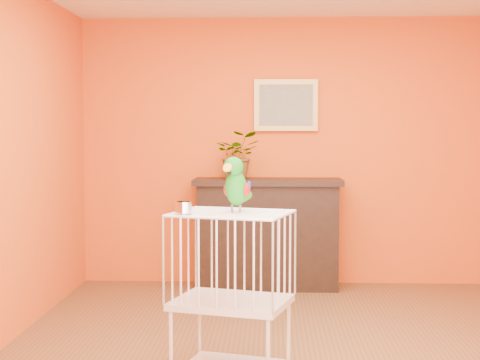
{
  "coord_description": "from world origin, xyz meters",
  "views": [
    {
      "loc": [
        -0.14,
        -4.96,
        1.51
      ],
      "look_at": [
        -0.33,
        -0.63,
        1.21
      ],
      "focal_mm": 55.0,
      "sensor_mm": 36.0,
      "label": 1
    }
  ],
  "objects": [
    {
      "name": "ground",
      "position": [
        0.0,
        0.0,
        0.0
      ],
      "size": [
        4.5,
        4.5,
        0.0
      ],
      "primitive_type": "plane",
      "color": "brown",
      "rests_on": "ground"
    },
    {
      "name": "parrot",
      "position": [
        -0.35,
        -0.61,
        1.19
      ],
      "size": [
        0.19,
        0.3,
        0.33
      ],
      "rotation": [
        0.0,
        0.0,
        -0.4
      ],
      "color": "#59544C",
      "rests_on": "birdcage"
    },
    {
      "name": "console_cabinet",
      "position": [
        -0.18,
        2.01,
        0.52
      ],
      "size": [
        1.41,
        0.51,
        1.04
      ],
      "color": "black",
      "rests_on": "ground"
    },
    {
      "name": "room_shell",
      "position": [
        0.0,
        0.0,
        1.58
      ],
      "size": [
        4.5,
        4.5,
        4.5
      ],
      "color": "#E34F15",
      "rests_on": "ground"
    },
    {
      "name": "framed_picture",
      "position": [
        0.0,
        2.22,
        1.75
      ],
      "size": [
        0.62,
        0.04,
        0.5
      ],
      "color": "#B78941",
      "rests_on": "room_shell"
    },
    {
      "name": "birdcage",
      "position": [
        -0.38,
        -0.63,
        0.53
      ],
      "size": [
        0.77,
        0.67,
        1.02
      ],
      "rotation": [
        0.0,
        0.0,
        -0.28
      ],
      "color": "white",
      "rests_on": "ground"
    },
    {
      "name": "feed_cup",
      "position": [
        -0.65,
        -0.73,
        1.06
      ],
      "size": [
        0.1,
        0.1,
        0.07
      ],
      "primitive_type": "cylinder",
      "color": "silver",
      "rests_on": "birdcage"
    },
    {
      "name": "potted_plant",
      "position": [
        -0.46,
        2.04,
        1.22
      ],
      "size": [
        0.42,
        0.46,
        0.35
      ],
      "primitive_type": "imported",
      "rotation": [
        0.0,
        0.0,
        0.03
      ],
      "color": "#26722D",
      "rests_on": "console_cabinet"
    }
  ]
}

